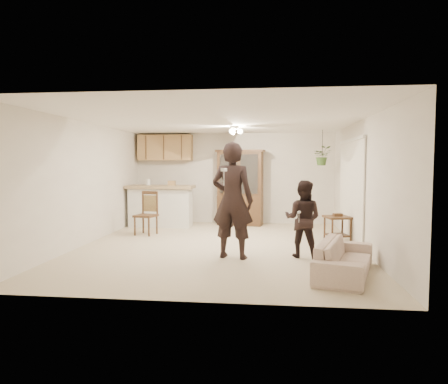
# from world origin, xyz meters

# --- Properties ---
(floor) EXTENTS (6.50, 6.50, 0.00)m
(floor) POSITION_xyz_m (0.00, 0.00, 0.00)
(floor) COLOR beige
(floor) RESTS_ON ground
(ceiling) EXTENTS (5.50, 6.50, 0.02)m
(ceiling) POSITION_xyz_m (0.00, 0.00, 2.50)
(ceiling) COLOR white
(ceiling) RESTS_ON wall_back
(wall_back) EXTENTS (5.50, 0.02, 2.50)m
(wall_back) POSITION_xyz_m (0.00, 3.25, 1.25)
(wall_back) COLOR silver
(wall_back) RESTS_ON ground
(wall_front) EXTENTS (5.50, 0.02, 2.50)m
(wall_front) POSITION_xyz_m (0.00, -3.25, 1.25)
(wall_front) COLOR silver
(wall_front) RESTS_ON ground
(wall_left) EXTENTS (0.02, 6.50, 2.50)m
(wall_left) POSITION_xyz_m (-2.75, 0.00, 1.25)
(wall_left) COLOR silver
(wall_left) RESTS_ON ground
(wall_right) EXTENTS (0.02, 6.50, 2.50)m
(wall_right) POSITION_xyz_m (2.75, 0.00, 1.25)
(wall_right) COLOR silver
(wall_right) RESTS_ON ground
(breakfast_bar) EXTENTS (1.60, 0.55, 1.00)m
(breakfast_bar) POSITION_xyz_m (-1.85, 2.35, 0.50)
(breakfast_bar) COLOR silver
(breakfast_bar) RESTS_ON floor
(bar_top) EXTENTS (1.75, 0.70, 0.08)m
(bar_top) POSITION_xyz_m (-1.85, 2.35, 1.05)
(bar_top) COLOR #9E8B5F
(bar_top) RESTS_ON breakfast_bar
(upper_cabinets) EXTENTS (1.50, 0.34, 0.70)m
(upper_cabinets) POSITION_xyz_m (-1.90, 3.07, 2.10)
(upper_cabinets) COLOR olive
(upper_cabinets) RESTS_ON wall_back
(vertical_blinds) EXTENTS (0.06, 2.30, 2.10)m
(vertical_blinds) POSITION_xyz_m (2.71, 0.90, 1.10)
(vertical_blinds) COLOR silver
(vertical_blinds) RESTS_ON wall_right
(ceiling_fixture) EXTENTS (0.36, 0.36, 0.20)m
(ceiling_fixture) POSITION_xyz_m (0.20, 1.20, 2.40)
(ceiling_fixture) COLOR #F7E9B9
(ceiling_fixture) RESTS_ON ceiling
(hanging_plant) EXTENTS (0.43, 0.37, 0.48)m
(hanging_plant) POSITION_xyz_m (2.30, 2.40, 1.85)
(hanging_plant) COLOR #2F4E1F
(hanging_plant) RESTS_ON ceiling
(plant_cord) EXTENTS (0.01, 0.01, 0.65)m
(plant_cord) POSITION_xyz_m (2.30, 2.40, 2.17)
(plant_cord) COLOR #29241E
(plant_cord) RESTS_ON ceiling
(sofa) EXTENTS (1.26, 2.01, 0.73)m
(sofa) POSITION_xyz_m (2.09, -1.85, 0.37)
(sofa) COLOR #EEE3C4
(sofa) RESTS_ON floor
(adult) EXTENTS (0.73, 0.56, 1.80)m
(adult) POSITION_xyz_m (0.34, -0.96, 0.90)
(adult) COLOR black
(adult) RESTS_ON floor
(child) EXTENTS (0.78, 0.68, 1.35)m
(child) POSITION_xyz_m (1.57, -0.75, 0.68)
(child) COLOR black
(child) RESTS_ON floor
(china_hutch) EXTENTS (1.34, 0.66, 2.03)m
(china_hutch) POSITION_xyz_m (0.21, 2.89, 1.00)
(china_hutch) COLOR #372614
(china_hutch) RESTS_ON floor
(side_table) EXTENTS (0.61, 0.61, 0.61)m
(side_table) POSITION_xyz_m (2.41, 0.69, 0.29)
(side_table) COLOR #372614
(side_table) RESTS_ON floor
(chair_bar) EXTENTS (0.54, 0.54, 1.01)m
(chair_bar) POSITION_xyz_m (-1.87, 1.12, 0.28)
(chair_bar) COLOR #372614
(chair_bar) RESTS_ON floor
(chair_hutch_left) EXTENTS (0.71, 0.71, 1.16)m
(chair_hutch_left) POSITION_xyz_m (0.30, 2.85, 0.33)
(chair_hutch_left) COLOR #372614
(chair_hutch_left) RESTS_ON floor
(chair_hutch_right) EXTENTS (0.66, 0.66, 1.13)m
(chair_hutch_right) POSITION_xyz_m (-0.09, 2.88, 0.32)
(chair_hutch_right) COLOR #372614
(chair_hutch_right) RESTS_ON floor
(controller_adult) EXTENTS (0.09, 0.18, 0.05)m
(controller_adult) POSITION_xyz_m (0.24, -1.42, 1.55)
(controller_adult) COLOR white
(controller_adult) RESTS_ON adult
(controller_child) EXTENTS (0.07, 0.12, 0.04)m
(controller_child) POSITION_xyz_m (1.48, -1.06, 0.83)
(controller_child) COLOR white
(controller_child) RESTS_ON child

